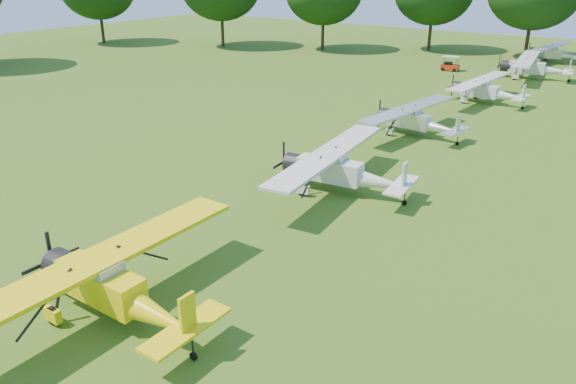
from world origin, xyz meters
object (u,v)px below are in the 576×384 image
aircraft_7 (554,52)px  golf_cart (450,66)px  aircraft_4 (416,119)px  aircraft_6 (533,66)px  aircraft_5 (486,89)px  aircraft_3 (339,168)px  aircraft_2 (111,285)px

aircraft_7 → golf_cart: 14.88m
aircraft_4 → golf_cart: size_ratio=5.50×
aircraft_4 → golf_cart: (-7.02, 25.71, -0.69)m
aircraft_6 → aircraft_5: bearing=-100.6°
aircraft_7 → golf_cart: bearing=-116.0°
aircraft_4 → aircraft_5: (0.99, 12.56, 0.01)m
aircraft_3 → aircraft_6: 38.20m
aircraft_4 → aircraft_2: bearing=-81.8°
aircraft_3 → aircraft_6: bearing=82.2°
aircraft_2 → golf_cart: size_ratio=6.22×
aircraft_6 → aircraft_3: bearing=-99.0°
golf_cart → aircraft_5: bearing=-62.5°
aircraft_2 → aircraft_3: aircraft_2 is taller
aircraft_7 → golf_cart: size_ratio=5.48×
aircraft_5 → aircraft_7: (0.25, 25.50, -0.01)m
aircraft_3 → aircraft_6: aircraft_3 is taller
aircraft_7 → aircraft_2: bearing=-82.8°
aircraft_4 → aircraft_7: bearing=95.3°
aircraft_2 → golf_cart: aircraft_2 is taller
aircraft_4 → aircraft_6: aircraft_6 is taller
aircraft_6 → aircraft_2: bearing=-99.2°
aircraft_2 → golf_cart: (-7.51, 52.30, -0.86)m
aircraft_5 → golf_cart: size_ratio=5.51×
aircraft_5 → aircraft_4: bearing=-90.0°
aircraft_3 → aircraft_4: size_ratio=1.11×
aircraft_2 → aircraft_5: aircraft_2 is taller
aircraft_6 → golf_cart: size_ratio=6.03×
aircraft_6 → golf_cart: (-8.64, -0.35, -0.81)m
aircraft_3 → aircraft_5: bearing=83.1°
aircraft_4 → golf_cart: bearing=112.4°
aircraft_6 → aircraft_7: aircraft_6 is taller
aircraft_2 → aircraft_6: (1.14, 52.64, -0.05)m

